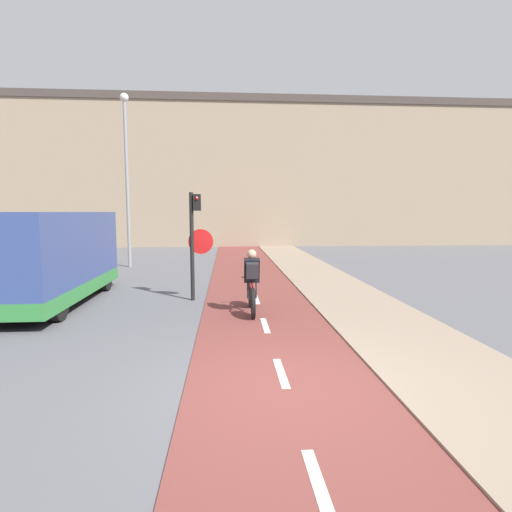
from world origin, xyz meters
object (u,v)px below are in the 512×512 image
traffic_light_pole (195,234)px  street_lamp_far (127,164)px  cyclist_near (252,283)px  van (47,259)px

traffic_light_pole → street_lamp_far: (-3.41, 6.92, 2.64)m
traffic_light_pole → cyclist_near: 2.37m
cyclist_near → van: van is taller
cyclist_near → street_lamp_far: bearing=119.8°
traffic_light_pole → street_lamp_far: 8.16m
traffic_light_pole → van: (-3.80, -0.18, -0.64)m
van → street_lamp_far: bearing=86.9°
traffic_light_pole → cyclist_near: bearing=-46.9°
traffic_light_pole → van: 3.86m
street_lamp_far → van: (-0.39, -7.11, -3.28)m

